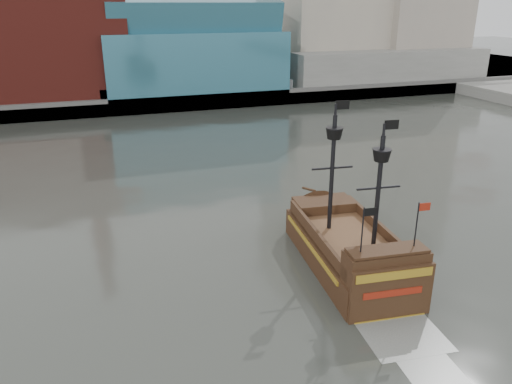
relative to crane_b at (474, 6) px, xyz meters
name	(u,v)px	position (x,y,z in m)	size (l,w,h in m)	color
ground	(315,374)	(-88.23, -92.00, -15.57)	(400.00, 400.00, 0.00)	#2D2F29
promenade_far	(123,82)	(-88.23, 0.00, -14.57)	(220.00, 60.00, 2.00)	slate
seawall	(141,106)	(-88.23, -29.50, -14.27)	(220.00, 1.00, 2.60)	#4C4C49
crane_b	(474,6)	(0.00, 0.00, 0.00)	(19.10, 4.00, 26.25)	slate
pirate_ship	(349,253)	(-81.71, -83.53, -14.53)	(6.30, 15.88, 11.57)	black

